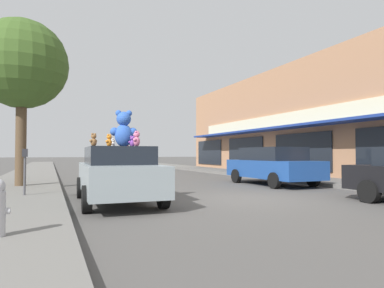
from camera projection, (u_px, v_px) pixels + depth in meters
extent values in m
plane|color=#514F4C|center=(244.00, 199.00, 9.62)|extent=(260.00, 260.00, 0.00)
cube|color=slate|center=(0.00, 210.00, 7.30)|extent=(2.68, 90.00, 0.15)
cube|color=navy|center=(292.00, 127.00, 18.13)|extent=(1.21, 24.12, 0.12)
cube|color=beige|center=(301.00, 117.00, 18.36)|extent=(0.08, 22.97, 0.70)
cube|color=black|center=(301.00, 152.00, 18.31)|extent=(0.06, 4.36, 2.00)
cube|color=black|center=(245.00, 152.00, 23.61)|extent=(0.06, 4.36, 2.00)
cube|color=black|center=(209.00, 152.00, 28.91)|extent=(0.06, 4.36, 2.00)
cube|color=#8C999E|center=(118.00, 178.00, 8.96)|extent=(1.89, 4.42, 0.72)
cube|color=black|center=(118.00, 155.00, 8.98)|extent=(1.62, 2.45, 0.45)
cylinder|color=black|center=(81.00, 188.00, 9.91)|extent=(0.22, 0.61, 0.60)
cylinder|color=black|center=(139.00, 186.00, 10.52)|extent=(0.22, 0.61, 0.60)
cylinder|color=black|center=(87.00, 199.00, 7.38)|extent=(0.22, 0.61, 0.60)
cylinder|color=black|center=(163.00, 196.00, 7.99)|extent=(0.22, 0.61, 0.60)
ellipsoid|color=blue|center=(124.00, 136.00, 9.03)|extent=(0.53, 0.47, 0.60)
sphere|color=blue|center=(124.00, 119.00, 9.04)|extent=(0.44, 0.44, 0.38)
sphere|color=blue|center=(129.00, 113.00, 9.07)|extent=(0.19, 0.19, 0.16)
sphere|color=blue|center=(118.00, 113.00, 9.01)|extent=(0.19, 0.19, 0.16)
sphere|color=#548DFF|center=(124.00, 120.00, 9.20)|extent=(0.17, 0.17, 0.15)
sphere|color=blue|center=(133.00, 132.00, 9.11)|extent=(0.26, 0.26, 0.22)
sphere|color=blue|center=(114.00, 132.00, 9.01)|extent=(0.26, 0.26, 0.22)
ellipsoid|color=orange|center=(109.00, 143.00, 8.61)|extent=(0.20, 0.20, 0.20)
sphere|color=orange|center=(109.00, 137.00, 8.61)|extent=(0.18, 0.18, 0.13)
sphere|color=orange|center=(110.00, 135.00, 8.66)|extent=(0.07, 0.07, 0.05)
sphere|color=orange|center=(108.00, 135.00, 8.57)|extent=(0.07, 0.07, 0.05)
sphere|color=#FFBA41|center=(107.00, 137.00, 8.63)|extent=(0.07, 0.07, 0.05)
sphere|color=orange|center=(110.00, 141.00, 8.69)|extent=(0.10, 0.10, 0.07)
sphere|color=orange|center=(107.00, 141.00, 8.54)|extent=(0.10, 0.10, 0.07)
ellipsoid|color=black|center=(132.00, 145.00, 9.82)|extent=(0.12, 0.11, 0.14)
sphere|color=black|center=(132.00, 142.00, 9.82)|extent=(0.10, 0.10, 0.09)
sphere|color=black|center=(133.00, 141.00, 9.84)|extent=(0.04, 0.04, 0.04)
sphere|color=black|center=(131.00, 141.00, 9.81)|extent=(0.04, 0.04, 0.04)
sphere|color=#3A3A3D|center=(131.00, 142.00, 9.85)|extent=(0.04, 0.04, 0.03)
sphere|color=black|center=(133.00, 144.00, 9.86)|extent=(0.06, 0.06, 0.05)
sphere|color=black|center=(130.00, 144.00, 9.80)|extent=(0.06, 0.06, 0.05)
ellipsoid|color=olive|center=(94.00, 142.00, 8.45)|extent=(0.21, 0.21, 0.21)
sphere|color=olive|center=(94.00, 136.00, 8.46)|extent=(0.19, 0.19, 0.13)
sphere|color=olive|center=(95.00, 134.00, 8.50)|extent=(0.08, 0.08, 0.06)
sphere|color=olive|center=(92.00, 134.00, 8.42)|extent=(0.08, 0.08, 0.06)
sphere|color=tan|center=(92.00, 137.00, 8.48)|extent=(0.07, 0.07, 0.05)
sphere|color=olive|center=(96.00, 141.00, 8.53)|extent=(0.11, 0.11, 0.08)
sphere|color=olive|center=(91.00, 141.00, 8.38)|extent=(0.11, 0.11, 0.08)
ellipsoid|color=purple|center=(132.00, 143.00, 8.76)|extent=(0.15, 0.13, 0.18)
sphere|color=purple|center=(132.00, 138.00, 8.77)|extent=(0.12, 0.12, 0.11)
sphere|color=purple|center=(134.00, 137.00, 8.79)|extent=(0.05, 0.05, 0.05)
sphere|color=purple|center=(131.00, 136.00, 8.75)|extent=(0.05, 0.05, 0.05)
sphere|color=#BA67ED|center=(132.00, 139.00, 8.81)|extent=(0.05, 0.05, 0.04)
sphere|color=purple|center=(135.00, 142.00, 8.81)|extent=(0.07, 0.07, 0.07)
sphere|color=purple|center=(130.00, 142.00, 8.74)|extent=(0.07, 0.07, 0.07)
ellipsoid|color=red|center=(127.00, 144.00, 9.68)|extent=(0.17, 0.18, 0.18)
sphere|color=red|center=(127.00, 140.00, 9.68)|extent=(0.16, 0.16, 0.11)
sphere|color=red|center=(127.00, 138.00, 9.72)|extent=(0.07, 0.07, 0.05)
sphere|color=red|center=(126.00, 138.00, 9.64)|extent=(0.07, 0.07, 0.05)
sphere|color=#FF4741|center=(125.00, 140.00, 9.69)|extent=(0.06, 0.06, 0.04)
sphere|color=red|center=(127.00, 143.00, 9.75)|extent=(0.09, 0.09, 0.07)
sphere|color=red|center=(126.00, 143.00, 9.61)|extent=(0.09, 0.09, 0.07)
ellipsoid|color=pink|center=(137.00, 142.00, 8.25)|extent=(0.23, 0.23, 0.23)
sphere|color=pink|center=(137.00, 134.00, 8.25)|extent=(0.21, 0.21, 0.15)
sphere|color=pink|center=(138.00, 132.00, 8.31)|extent=(0.09, 0.09, 0.06)
sphere|color=pink|center=(136.00, 132.00, 8.20)|extent=(0.09, 0.09, 0.06)
sphere|color=#FFA3DA|center=(134.00, 135.00, 8.26)|extent=(0.08, 0.08, 0.06)
sphere|color=pink|center=(138.00, 140.00, 8.34)|extent=(0.12, 0.12, 0.09)
sphere|color=pink|center=(135.00, 140.00, 8.16)|extent=(0.12, 0.12, 0.09)
ellipsoid|color=white|center=(113.00, 145.00, 9.77)|extent=(0.14, 0.15, 0.16)
sphere|color=white|center=(113.00, 141.00, 9.77)|extent=(0.13, 0.13, 0.10)
sphere|color=white|center=(113.00, 139.00, 9.81)|extent=(0.06, 0.06, 0.04)
sphere|color=white|center=(113.00, 139.00, 9.74)|extent=(0.06, 0.06, 0.04)
sphere|color=white|center=(112.00, 141.00, 9.77)|extent=(0.05, 0.05, 0.04)
sphere|color=white|center=(113.00, 144.00, 9.84)|extent=(0.08, 0.08, 0.06)
sphere|color=white|center=(112.00, 144.00, 9.71)|extent=(0.08, 0.08, 0.06)
cylinder|color=black|center=(369.00, 191.00, 8.91)|extent=(0.20, 0.60, 0.60)
cube|color=#1E4793|center=(272.00, 169.00, 14.21)|extent=(1.85, 4.50, 0.71)
cube|color=black|center=(272.00, 154.00, 14.23)|extent=(1.63, 2.65, 0.54)
cylinder|color=black|center=(236.00, 176.00, 15.14)|extent=(0.20, 0.60, 0.60)
cylinder|color=black|center=(270.00, 175.00, 15.83)|extent=(0.20, 0.60, 0.60)
cylinder|color=black|center=(274.00, 181.00, 12.56)|extent=(0.20, 0.60, 0.60)
cylinder|color=black|center=(313.00, 179.00, 13.26)|extent=(0.20, 0.60, 0.60)
cylinder|color=brown|center=(21.00, 143.00, 12.21)|extent=(0.36, 0.36, 3.01)
sphere|color=#3D5B23|center=(22.00, 64.00, 12.29)|extent=(3.21, 3.21, 3.21)
cylinder|color=#B2B2B7|center=(6.00, 211.00, 4.73)|extent=(0.10, 0.09, 0.09)
cylinder|color=#4C4C51|center=(25.00, 176.00, 9.39)|extent=(0.06, 0.06, 1.05)
cube|color=#2D2D33|center=(25.00, 153.00, 9.41)|extent=(0.14, 0.10, 0.22)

